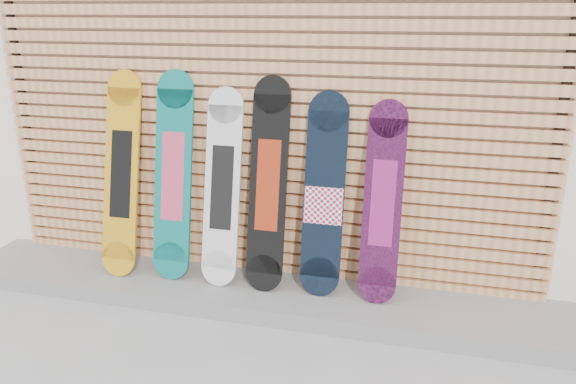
# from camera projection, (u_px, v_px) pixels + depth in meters

# --- Properties ---
(ground) EXTENTS (80.00, 80.00, 0.00)m
(ground) POSITION_uv_depth(u_px,v_px,m) (240.00, 353.00, 3.57)
(ground) COLOR #959497
(ground) RESTS_ON ground
(building) EXTENTS (12.00, 5.00, 3.60)m
(building) POSITION_uv_depth(u_px,v_px,m) (385.00, 35.00, 6.10)
(building) COLOR white
(building) RESTS_ON ground
(concrete_step) EXTENTS (4.60, 0.70, 0.12)m
(concrete_step) POSITION_uv_depth(u_px,v_px,m) (251.00, 292.00, 4.21)
(concrete_step) COLOR slate
(concrete_step) RESTS_ON ground
(slat_wall) EXTENTS (4.26, 0.08, 2.29)m
(slat_wall) POSITION_uv_depth(u_px,v_px,m) (260.00, 134.00, 4.12)
(slat_wall) COLOR tan
(slat_wall) RESTS_ON ground
(snowboard_0) EXTENTS (0.28, 0.40, 1.54)m
(snowboard_0) POSITION_uv_depth(u_px,v_px,m) (122.00, 174.00, 4.26)
(snowboard_0) COLOR orange
(snowboard_0) RESTS_ON concrete_step
(snowboard_1) EXTENTS (0.29, 0.34, 1.55)m
(snowboard_1) POSITION_uv_depth(u_px,v_px,m) (173.00, 176.00, 4.18)
(snowboard_1) COLOR #0B6C6A
(snowboard_1) RESTS_ON concrete_step
(snowboard_2) EXTENTS (0.27, 0.35, 1.44)m
(snowboard_2) POSITION_uv_depth(u_px,v_px,m) (222.00, 188.00, 4.10)
(snowboard_2) COLOR silver
(snowboard_2) RESTS_ON concrete_step
(snowboard_3) EXTENTS (0.27, 0.35, 1.53)m
(snowboard_3) POSITION_uv_depth(u_px,v_px,m) (268.00, 185.00, 4.01)
(snowboard_3) COLOR black
(snowboard_3) RESTS_ON concrete_step
(snowboard_4) EXTENTS (0.29, 0.32, 1.43)m
(snowboard_4) POSITION_uv_depth(u_px,v_px,m) (324.00, 197.00, 3.94)
(snowboard_4) COLOR black
(snowboard_4) RESTS_ON concrete_step
(snowboard_5) EXTENTS (0.26, 0.32, 1.39)m
(snowboard_5) POSITION_uv_depth(u_px,v_px,m) (383.00, 203.00, 3.85)
(snowboard_5) COLOR black
(snowboard_5) RESTS_ON concrete_step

